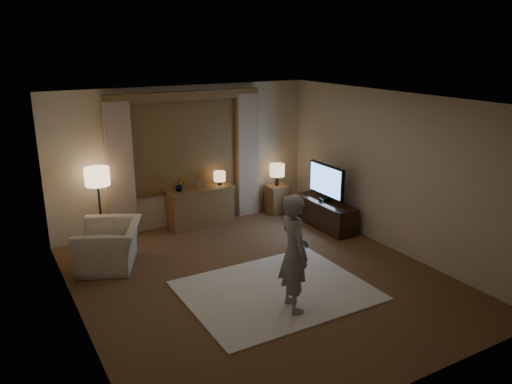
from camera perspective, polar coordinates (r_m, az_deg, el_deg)
room at (r=7.33m, az=-1.39°, el=0.91°), size 5.04×5.54×2.64m
rug at (r=7.11m, az=2.30°, el=-11.18°), size 2.50×2.00×0.02m
sideboard at (r=9.41m, az=-6.31°, el=-1.80°), size 1.20×0.40×0.70m
picture_frame at (r=9.28m, az=-6.40°, el=0.83°), size 0.16×0.02×0.20m
plant at (r=9.12m, az=-8.71°, el=0.78°), size 0.17×0.13×0.30m
table_lamp_sideboard at (r=9.41m, az=-4.18°, el=1.74°), size 0.22×0.22×0.30m
floor_lamp at (r=8.56m, az=-17.67°, el=1.20°), size 0.40×0.40×1.38m
armchair at (r=8.03m, az=-16.40°, el=-5.90°), size 1.25×1.32×0.67m
side_table at (r=10.12m, az=2.39°, el=-0.78°), size 0.40×0.40×0.56m
table_lamp_side at (r=9.96m, az=2.43°, el=2.45°), size 0.30×0.30×0.44m
tv_stand at (r=9.42m, az=7.89°, el=-2.48°), size 0.45×1.40×0.50m
tv at (r=9.23m, az=8.04°, el=1.22°), size 0.24×0.96×0.70m
person at (r=6.35m, az=4.39°, el=-6.93°), size 0.47×0.63×1.55m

